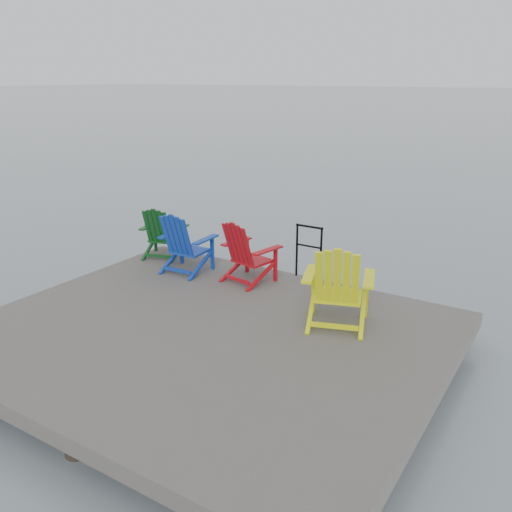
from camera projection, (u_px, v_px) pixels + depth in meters
The scene contains 7 objects.
ground at pixel (208, 363), 7.33m from camera, with size 400.00×400.00×0.00m, color slate.
dock at pixel (207, 340), 7.22m from camera, with size 6.00×5.00×1.40m.
handrail at pixel (309, 247), 8.84m from camera, with size 0.48×0.04×0.90m.
chair_green at pixel (162, 232), 9.88m from camera, with size 0.89×0.84×0.95m.
chair_blue at pixel (184, 242), 9.11m from camera, with size 0.86×0.80×1.05m.
chair_red at pixel (247, 252), 8.67m from camera, with size 0.92×0.86×1.02m.
chair_yellow at pixel (338, 285), 7.09m from camera, with size 1.10×1.05×1.16m.
Camera 1 is at (4.02, -5.14, 3.69)m, focal length 38.00 mm.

